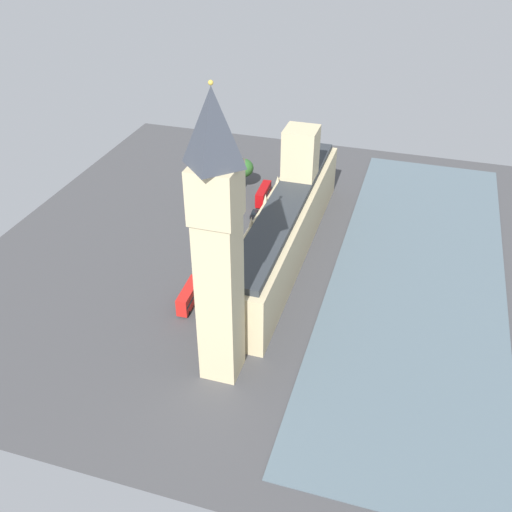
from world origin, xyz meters
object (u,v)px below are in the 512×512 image
object	(u,v)px
plane_tree_trailing	(237,166)
parliament_building	(287,221)
clock_tower	(218,242)
street_lamp_slot_11	(226,198)
double_decker_bus_leading	(263,194)
double_decker_bus_under_trees	(189,296)
car_silver_near_tower	(235,229)
plane_tree_by_river_gate	(223,192)
car_dark_green_far_end	(214,253)
car_yellow_cab_corner	(203,274)
plane_tree_slot_10	(243,168)
car_black_opposite_hall	(254,214)
pedestrian_midblock	(233,291)
pedestrian_kerbside	(276,209)

from	to	relation	value
plane_tree_trailing	parliament_building	bearing A→B (deg)	127.97
clock_tower	street_lamp_slot_11	size ratio (longest dim) A/B	9.36
double_decker_bus_leading	double_decker_bus_under_trees	xyz separation A→B (m)	(2.13, 52.59, 0.00)
car_silver_near_tower	plane_tree_trailing	xyz separation A→B (m)	(7.95, -25.80, 6.45)
double_decker_bus_under_trees	plane_tree_by_river_gate	bearing A→B (deg)	97.35
car_dark_green_far_end	car_yellow_cab_corner	bearing A→B (deg)	93.75
double_decker_bus_leading	plane_tree_trailing	world-z (taller)	plane_tree_trailing
clock_tower	car_yellow_cab_corner	size ratio (longest dim) A/B	13.17
car_silver_near_tower	plane_tree_slot_10	bearing A→B (deg)	-82.04
car_black_opposite_hall	double_decker_bus_under_trees	xyz separation A→B (m)	(2.22, 43.19, 1.75)
car_silver_near_tower	plane_tree_slot_10	world-z (taller)	plane_tree_slot_10
parliament_building	double_decker_bus_leading	bearing A→B (deg)	-60.67
plane_tree_by_river_gate	plane_tree_trailing	world-z (taller)	plane_tree_trailing
pedestrian_midblock	plane_tree_slot_10	world-z (taller)	plane_tree_slot_10
car_dark_green_far_end	plane_tree_by_river_gate	world-z (taller)	plane_tree_by_river_gate
clock_tower	plane_tree_slot_10	distance (m)	81.67
car_black_opposite_hall	double_decker_bus_leading	bearing A→B (deg)	-93.10
double_decker_bus_under_trees	plane_tree_trailing	world-z (taller)	plane_tree_trailing
car_yellow_cab_corner	car_dark_green_far_end	bearing A→B (deg)	-90.19
car_black_opposite_hall	car_yellow_cab_corner	world-z (taller)	same
plane_tree_by_river_gate	plane_tree_trailing	xyz separation A→B (m)	(0.09, -13.66, 2.09)
pedestrian_kerbside	car_black_opposite_hall	bearing A→B (deg)	37.76
double_decker_bus_leading	car_yellow_cab_corner	world-z (taller)	double_decker_bus_leading
parliament_building	double_decker_bus_under_trees	bearing A→B (deg)	62.12
street_lamp_slot_11	plane_tree_slot_10	bearing A→B (deg)	-91.48
pedestrian_midblock	clock_tower	bearing A→B (deg)	-50.42
clock_tower	car_yellow_cab_corner	bearing A→B (deg)	-61.51
car_dark_green_far_end	street_lamp_slot_11	distance (m)	23.91
car_silver_near_tower	car_dark_green_far_end	world-z (taller)	same
pedestrian_midblock	plane_tree_trailing	size ratio (longest dim) A/B	0.15
car_black_opposite_hall	pedestrian_midblock	bearing A→B (deg)	95.56
car_dark_green_far_end	double_decker_bus_leading	bearing A→B (deg)	-97.80
pedestrian_midblock	plane_tree_slot_10	xyz separation A→B (m)	(14.31, -51.70, 6.62)
parliament_building	plane_tree_by_river_gate	distance (m)	28.98
plane_tree_trailing	plane_tree_by_river_gate	bearing A→B (deg)	90.37
plane_tree_by_river_gate	car_dark_green_far_end	bearing A→B (deg)	104.30
car_yellow_cab_corner	plane_tree_trailing	bearing A→B (deg)	-86.22
double_decker_bus_leading	plane_tree_by_river_gate	bearing A→B (deg)	-148.80
parliament_building	plane_tree_slot_10	size ratio (longest dim) A/B	7.70
clock_tower	double_decker_bus_under_trees	world-z (taller)	clock_tower
car_dark_green_far_end	pedestrian_kerbside	distance (m)	28.96
pedestrian_midblock	plane_tree_trailing	world-z (taller)	plane_tree_trailing
double_decker_bus_leading	car_black_opposite_hall	distance (m)	9.56
clock_tower	double_decker_bus_leading	world-z (taller)	clock_tower
clock_tower	double_decker_bus_under_trees	xyz separation A→B (m)	(14.29, -17.23, -27.37)
car_dark_green_far_end	plane_tree_by_river_gate	distance (m)	26.13
car_dark_green_far_end	pedestrian_midblock	xyz separation A→B (m)	(-9.92, 13.86, -0.19)
pedestrian_kerbside	street_lamp_slot_11	xyz separation A→B (m)	(13.96, 4.29, 3.60)
double_decker_bus_leading	car_black_opposite_hall	world-z (taller)	double_decker_bus_leading
car_silver_near_tower	car_yellow_cab_corner	world-z (taller)	same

